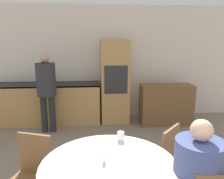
# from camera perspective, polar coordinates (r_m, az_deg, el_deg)

# --- Properties ---
(wall_back) EXTENTS (6.91, 0.05, 2.60)m
(wall_back) POSITION_cam_1_polar(r_m,az_deg,el_deg) (5.16, -1.18, 6.98)
(wall_back) COLOR silver
(wall_back) RESTS_ON ground_plane
(kitchen_counter) EXTENTS (2.40, 0.60, 0.89)m
(kitchen_counter) POSITION_cam_1_polar(r_m,az_deg,el_deg) (5.09, -16.93, -3.33)
(kitchen_counter) COLOR tan
(kitchen_counter) RESTS_ON ground_plane
(oven_unit) EXTENTS (0.61, 0.59, 1.83)m
(oven_unit) POSITION_cam_1_polar(r_m,az_deg,el_deg) (4.89, 0.71, 2.10)
(oven_unit) COLOR tan
(oven_unit) RESTS_ON ground_plane
(sideboard) EXTENTS (1.12, 0.45, 0.87)m
(sideboard) POSITION_cam_1_polar(r_m,az_deg,el_deg) (4.97, 13.89, -3.78)
(sideboard) COLOR brown
(sideboard) RESTS_ON ground_plane
(chair_far_left) EXTENTS (0.51, 0.51, 0.88)m
(chair_far_left) POSITION_cam_1_polar(r_m,az_deg,el_deg) (2.55, -20.39, -19.62)
(chair_far_left) COLOR brown
(chair_far_left) RESTS_ON ground_plane
(chair_far_right) EXTENTS (0.57, 0.57, 0.88)m
(chair_far_right) POSITION_cam_1_polar(r_m,az_deg,el_deg) (2.74, 12.97, -16.74)
(chair_far_right) COLOR brown
(chair_far_right) RESTS_ON ground_plane
(person_standing) EXTENTS (0.37, 0.37, 1.57)m
(person_standing) POSITION_cam_1_polar(r_m,az_deg,el_deg) (4.44, -16.78, 1.11)
(person_standing) COLOR #262628
(person_standing) RESTS_ON ground_plane
(cup) EXTENTS (0.08, 0.08, 0.09)m
(cup) POSITION_cam_1_polar(r_m,az_deg,el_deg) (2.39, 2.30, -12.04)
(cup) COLOR silver
(cup) RESTS_ON dining_table
(salt_shaker) EXTENTS (0.03, 0.03, 0.09)m
(salt_shaker) POSITION_cam_1_polar(r_m,az_deg,el_deg) (2.02, -2.10, -17.24)
(salt_shaker) COLOR white
(salt_shaker) RESTS_ON dining_table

